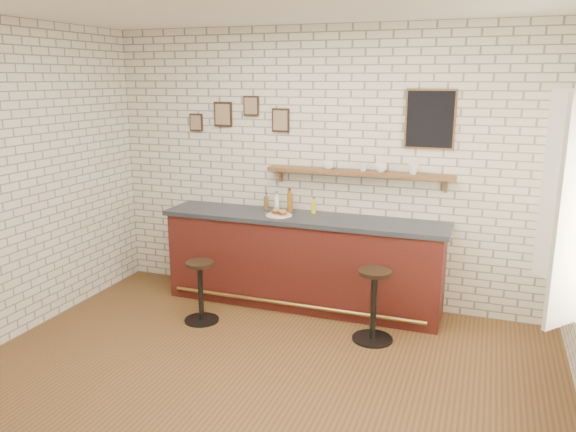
# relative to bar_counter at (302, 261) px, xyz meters

# --- Properties ---
(ground) EXTENTS (5.00, 5.00, 0.00)m
(ground) POSITION_rel_bar_counter_xyz_m (0.15, -1.70, -0.51)
(ground) COLOR brown
(ground) RESTS_ON ground
(bar_counter) EXTENTS (3.10, 0.65, 1.01)m
(bar_counter) POSITION_rel_bar_counter_xyz_m (0.00, 0.00, 0.00)
(bar_counter) COLOR #4E1915
(bar_counter) RESTS_ON ground
(sandwich_plate) EXTENTS (0.28, 0.28, 0.01)m
(sandwich_plate) POSITION_rel_bar_counter_xyz_m (-0.25, -0.07, 0.51)
(sandwich_plate) COLOR white
(sandwich_plate) RESTS_ON bar_counter
(ciabatta_sandwich) EXTENTS (0.21, 0.15, 0.06)m
(ciabatta_sandwich) POSITION_rel_bar_counter_xyz_m (-0.24, -0.07, 0.55)
(ciabatta_sandwich) COLOR #B6884A
(ciabatta_sandwich) RESTS_ON sandwich_plate
(potato_chips) EXTENTS (0.27, 0.18, 0.00)m
(potato_chips) POSITION_rel_bar_counter_xyz_m (-0.26, -0.07, 0.52)
(potato_chips) COLOR #DC9B4D
(potato_chips) RESTS_ON sandwich_plate
(bitters_bottle_brown) EXTENTS (0.06, 0.06, 0.19)m
(bitters_bottle_brown) POSITION_rel_bar_counter_xyz_m (-0.49, 0.18, 0.58)
(bitters_bottle_brown) COLOR brown
(bitters_bottle_brown) RESTS_ON bar_counter
(bitters_bottle_white) EXTENTS (0.05, 0.05, 0.21)m
(bitters_bottle_white) POSITION_rel_bar_counter_xyz_m (-0.37, 0.18, 0.59)
(bitters_bottle_white) COLOR white
(bitters_bottle_white) RESTS_ON bar_counter
(bitters_bottle_amber) EXTENTS (0.06, 0.06, 0.26)m
(bitters_bottle_amber) POSITION_rel_bar_counter_xyz_m (-0.21, 0.18, 0.61)
(bitters_bottle_amber) COLOR #8E5416
(bitters_bottle_amber) RESTS_ON bar_counter
(condiment_bottle_yellow) EXTENTS (0.05, 0.05, 0.17)m
(condiment_bottle_yellow) POSITION_rel_bar_counter_xyz_m (0.07, 0.18, 0.58)
(condiment_bottle_yellow) COLOR yellow
(condiment_bottle_yellow) RESTS_ON bar_counter
(bar_stool_left) EXTENTS (0.36, 0.36, 0.64)m
(bar_stool_left) POSITION_rel_bar_counter_xyz_m (-0.84, -0.78, -0.16)
(bar_stool_left) COLOR black
(bar_stool_left) RESTS_ON ground
(bar_stool_right) EXTENTS (0.39, 0.39, 0.71)m
(bar_stool_right) POSITION_rel_bar_counter_xyz_m (0.92, -0.60, -0.13)
(bar_stool_right) COLOR black
(bar_stool_right) RESTS_ON ground
(wall_shelf) EXTENTS (2.00, 0.18, 0.18)m
(wall_shelf) POSITION_rel_bar_counter_xyz_m (0.55, 0.20, 0.97)
(wall_shelf) COLOR brown
(wall_shelf) RESTS_ON ground
(shelf_cup_a) EXTENTS (0.16, 0.16, 0.09)m
(shelf_cup_a) POSITION_rel_bar_counter_xyz_m (0.22, 0.20, 1.04)
(shelf_cup_a) COLOR white
(shelf_cup_a) RESTS_ON wall_shelf
(shelf_cup_b) EXTENTS (0.12, 0.12, 0.08)m
(shelf_cup_b) POSITION_rel_bar_counter_xyz_m (0.60, 0.20, 1.03)
(shelf_cup_b) COLOR white
(shelf_cup_b) RESTS_ON wall_shelf
(shelf_cup_c) EXTENTS (0.17, 0.17, 0.10)m
(shelf_cup_c) POSITION_rel_bar_counter_xyz_m (0.78, 0.20, 1.04)
(shelf_cup_c) COLOR white
(shelf_cup_c) RESTS_ON wall_shelf
(shelf_cup_d) EXTENTS (0.15, 0.15, 0.10)m
(shelf_cup_d) POSITION_rel_bar_counter_xyz_m (1.12, 0.20, 1.04)
(shelf_cup_d) COLOR white
(shelf_cup_d) RESTS_ON wall_shelf
(back_wall_decor) EXTENTS (2.96, 0.02, 0.56)m
(back_wall_decor) POSITION_rel_bar_counter_xyz_m (0.37, 0.28, 1.54)
(back_wall_decor) COLOR black
(back_wall_decor) RESTS_ON ground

